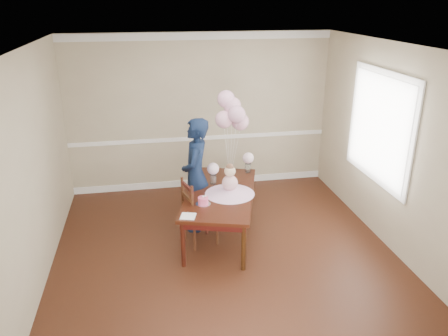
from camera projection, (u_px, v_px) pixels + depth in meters
floor at (227, 260)px, 5.73m from camera, size 4.50×5.00×0.00m
ceiling at (228, 48)px, 4.74m from camera, size 4.50×5.00×0.02m
wall_back at (200, 113)px, 7.53m from camera, size 4.50×0.02×2.70m
wall_front at (297, 294)px, 2.95m from camera, size 4.50×0.02×2.70m
wall_left at (29, 177)px, 4.86m from camera, size 0.02×5.00×2.70m
wall_right at (399, 153)px, 5.62m from camera, size 0.02×5.00×2.70m
chair_rail_trim at (201, 138)px, 7.68m from camera, size 4.50×0.02×0.07m
crown_molding at (199, 36)px, 7.05m from camera, size 4.50×0.02×0.12m
baseboard_trim at (202, 182)px, 7.99m from camera, size 4.50×0.02×0.12m
window_frame at (380, 127)px, 6.00m from camera, size 0.02×1.66×1.56m
window_blinds at (378, 127)px, 5.99m from camera, size 0.01×1.50×1.40m
dining_table_top at (220, 193)px, 6.10m from camera, size 1.38×2.00×0.05m
table_apron at (220, 198)px, 6.13m from camera, size 1.27×1.88×0.09m
table_leg_fl at (183, 244)px, 5.49m from camera, size 0.08×0.08×0.64m
table_leg_fr at (244, 248)px, 5.42m from camera, size 0.08×0.08×0.64m
table_leg_bl at (203, 190)px, 7.04m from camera, size 0.08×0.08×0.64m
table_leg_br at (250, 192)px, 6.97m from camera, size 0.08×0.08×0.64m
baby_skirt at (230, 191)px, 6.02m from camera, size 0.86×0.86×0.09m
baby_torso at (230, 183)px, 5.98m from camera, size 0.22×0.22×0.22m
baby_head at (230, 171)px, 5.92m from camera, size 0.15×0.15×0.15m
baby_hair at (230, 167)px, 5.90m from camera, size 0.11×0.11×0.11m
cake_platter at (203, 204)px, 5.73m from camera, size 0.25×0.25×0.01m
birthday_cake at (203, 201)px, 5.72m from camera, size 0.17×0.17×0.09m
cake_flower_a at (203, 196)px, 5.69m from camera, size 0.03×0.03×0.03m
cake_flower_b at (205, 196)px, 5.71m from camera, size 0.03×0.03×0.03m
rose_vase_near at (213, 179)px, 6.33m from camera, size 0.11×0.11×0.15m
roses_near at (213, 169)px, 6.27m from camera, size 0.17×0.17×0.17m
rose_vase_far at (248, 168)px, 6.75m from camera, size 0.11×0.11×0.15m
roses_far at (248, 158)px, 6.69m from camera, size 0.17×0.17×0.17m
napkin at (188, 216)px, 5.41m from camera, size 0.23×0.23×0.01m
balloon_weight at (230, 178)px, 6.55m from camera, size 0.05×0.05×0.02m
balloon_a at (224, 120)px, 6.23m from camera, size 0.25×0.25×0.25m
balloon_b at (237, 114)px, 6.13m from camera, size 0.25×0.25×0.25m
balloon_c at (232, 106)px, 6.23m from camera, size 0.25×0.25×0.25m
balloon_d at (226, 99)px, 6.22m from camera, size 0.25×0.25×0.25m
balloon_e at (240, 122)px, 6.29m from camera, size 0.25×0.25×0.25m
balloon_ribbon_a at (227, 154)px, 6.41m from camera, size 0.08×0.03×0.76m
balloon_ribbon_b at (233, 152)px, 6.36m from camera, size 0.08×0.07×0.85m
balloon_ribbon_c at (231, 147)px, 6.41m from camera, size 0.04×0.08×0.94m
balloon_ribbon_d at (228, 144)px, 6.41m from camera, size 0.05×0.11×1.03m
balloon_ribbon_e at (235, 155)px, 6.44m from camera, size 0.14×0.03×0.70m
dining_chair_seat at (201, 215)px, 6.01m from camera, size 0.52×0.52×0.05m
chair_leg_fl at (195, 237)px, 5.87m from camera, size 0.05×0.05×0.40m
chair_leg_fr at (217, 232)px, 6.02m from camera, size 0.05×0.05×0.40m
chair_leg_bl at (185, 226)px, 6.15m from camera, size 0.05×0.05×0.40m
chair_leg_br at (207, 221)px, 6.30m from camera, size 0.05×0.05×0.40m
chair_back_post_l at (192, 205)px, 5.69m from camera, size 0.05×0.05×0.53m
chair_back_post_r at (183, 195)px, 5.97m from camera, size 0.05×0.05×0.53m
chair_slat_low at (188, 207)px, 5.87m from camera, size 0.14×0.37×0.05m
chair_slat_mid at (187, 197)px, 5.81m from camera, size 0.14×0.37×0.05m
chair_slat_top at (187, 187)px, 5.76m from camera, size 0.14×0.37×0.05m
woman at (196, 175)px, 6.25m from camera, size 0.55×0.70×1.68m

